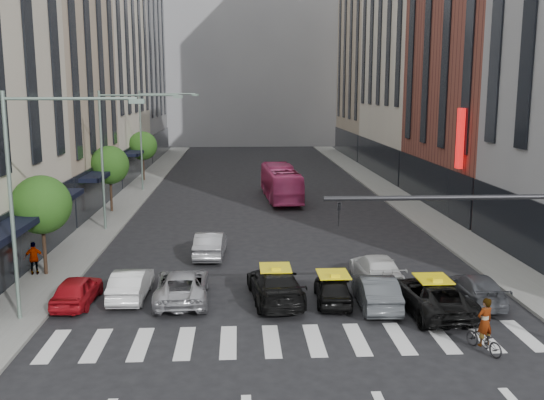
{
  "coord_description": "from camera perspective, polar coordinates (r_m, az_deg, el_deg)",
  "views": [
    {
      "loc": [
        -2.15,
        -19.61,
        9.16
      ],
      "look_at": [
        -0.58,
        8.78,
        4.0
      ],
      "focal_mm": 40.0,
      "sensor_mm": 36.0,
      "label": 1
    }
  ],
  "objects": [
    {
      "name": "ground",
      "position": [
        21.75,
        2.9,
        -14.64
      ],
      "size": [
        160.0,
        160.0,
        0.0
      ],
      "primitive_type": "plane",
      "color": "black",
      "rests_on": "ground"
    },
    {
      "name": "sidewalk_left",
      "position": [
        51.29,
        -13.62,
        -0.21
      ],
      "size": [
        3.0,
        96.0,
        0.15
      ],
      "primitive_type": "cube",
      "color": "slate",
      "rests_on": "ground"
    },
    {
      "name": "sidewalk_right",
      "position": [
        52.25,
        12.03,
        0.05
      ],
      "size": [
        3.0,
        96.0,
        0.15
      ],
      "primitive_type": "cube",
      "color": "slate",
      "rests_on": "ground"
    },
    {
      "name": "building_left_b",
      "position": [
        49.95,
        -21.01,
        12.88
      ],
      "size": [
        8.0,
        16.0,
        24.0
      ],
      "primitive_type": "cube",
      "color": "tan",
      "rests_on": "ground"
    },
    {
      "name": "building_left_c",
      "position": [
        67.85,
        -16.56,
        17.37
      ],
      "size": [
        8.0,
        20.0,
        36.0
      ],
      "primitive_type": "cube",
      "color": "beige",
      "rests_on": "ground"
    },
    {
      "name": "building_left_d",
      "position": [
        86.1,
        -13.5,
        13.9
      ],
      "size": [
        8.0,
        18.0,
        30.0
      ],
      "primitive_type": "cube",
      "color": "gray",
      "rests_on": "ground"
    },
    {
      "name": "building_right_b",
      "position": [
        50.54,
        19.72,
        14.06
      ],
      "size": [
        8.0,
        18.0,
        26.0
      ],
      "primitive_type": "cube",
      "color": "brown",
      "rests_on": "ground"
    },
    {
      "name": "building_right_d",
      "position": [
        86.89,
        9.84,
        13.34
      ],
      "size": [
        8.0,
        18.0,
        28.0
      ],
      "primitive_type": "cube",
      "color": "tan",
      "rests_on": "ground"
    },
    {
      "name": "building_far",
      "position": [
        105.0,
        -2.06,
        15.11
      ],
      "size": [
        30.0,
        10.0,
        36.0
      ],
      "primitive_type": "cube",
      "color": "gray",
      "rests_on": "ground"
    },
    {
      "name": "tree_near",
      "position": [
        31.63,
        -20.88,
        -0.43
      ],
      "size": [
        2.88,
        2.88,
        4.95
      ],
      "color": "black",
      "rests_on": "sidewalk_left"
    },
    {
      "name": "tree_mid",
      "position": [
        46.94,
        -15.03,
        3.2
      ],
      "size": [
        2.88,
        2.88,
        4.95
      ],
      "color": "black",
      "rests_on": "sidewalk_left"
    },
    {
      "name": "tree_far",
      "position": [
        62.6,
        -12.07,
        5.01
      ],
      "size": [
        2.88,
        2.88,
        4.95
      ],
      "color": "black",
      "rests_on": "sidewalk_left"
    },
    {
      "name": "streetlamp_near",
      "position": [
        25.11,
        -21.47,
        2.11
      ],
      "size": [
        5.38,
        0.25,
        9.0
      ],
      "color": "gray",
      "rests_on": "sidewalk_left"
    },
    {
      "name": "streetlamp_mid",
      "position": [
        40.52,
        -14.45,
        5.35
      ],
      "size": [
        5.38,
        0.25,
        9.0
      ],
      "color": "gray",
      "rests_on": "sidewalk_left"
    },
    {
      "name": "streetlamp_far",
      "position": [
        56.26,
        -11.31,
        6.77
      ],
      "size": [
        5.38,
        0.25,
        9.0
      ],
      "color": "gray",
      "rests_on": "sidewalk_left"
    },
    {
      "name": "traffic_signal",
      "position": [
        21.57,
        24.12,
        -3.18
      ],
      "size": [
        10.1,
        0.2,
        6.0
      ],
      "color": "black",
      "rests_on": "ground"
    },
    {
      "name": "liberty_sign",
      "position": [
        42.39,
        17.29,
        5.55
      ],
      "size": [
        0.3,
        0.7,
        4.0
      ],
      "color": "red",
      "rests_on": "ground"
    },
    {
      "name": "car_red",
      "position": [
        27.79,
        -17.87,
        -8.07
      ],
      "size": [
        1.66,
        3.84,
        1.29
      ],
      "primitive_type": "imported",
      "rotation": [
        0.0,
        0.0,
        3.11
      ],
      "color": "#A00E16",
      "rests_on": "ground"
    },
    {
      "name": "car_white_front",
      "position": [
        27.95,
        -13.12,
        -7.67
      ],
      "size": [
        1.51,
        4.11,
        1.35
      ],
      "primitive_type": "imported",
      "rotation": [
        0.0,
        0.0,
        3.12
      ],
      "color": "silver",
      "rests_on": "ground"
    },
    {
      "name": "car_silver",
      "position": [
        27.23,
        -8.46,
        -7.97
      ],
      "size": [
        2.45,
        5.0,
        1.37
      ],
      "primitive_type": "imported",
      "rotation": [
        0.0,
        0.0,
        3.18
      ],
      "color": "#9F9FA4",
      "rests_on": "ground"
    },
    {
      "name": "taxi_left",
      "position": [
        26.84,
        0.31,
        -7.97
      ],
      "size": [
        2.6,
        5.37,
        1.51
      ],
      "primitive_type": "imported",
      "rotation": [
        0.0,
        0.0,
        3.24
      ],
      "color": "black",
      "rests_on": "ground"
    },
    {
      "name": "taxi_center",
      "position": [
        26.8,
        5.76,
        -8.31
      ],
      "size": [
        1.74,
        3.85,
        1.28
      ],
      "primitive_type": "imported",
      "rotation": [
        0.0,
        0.0,
        3.08
      ],
      "color": "black",
      "rests_on": "ground"
    },
    {
      "name": "car_grey_mid",
      "position": [
        26.56,
        9.74,
        -8.42
      ],
      "size": [
        1.63,
        4.36,
        1.42
      ],
      "primitive_type": "imported",
      "rotation": [
        0.0,
        0.0,
        3.11
      ],
      "color": "#3D4145",
      "rests_on": "ground"
    },
    {
      "name": "taxi_right",
      "position": [
        26.41,
        14.84,
        -8.7
      ],
      "size": [
        2.67,
        5.32,
        1.44
      ],
      "primitive_type": "imported",
      "rotation": [
        0.0,
        0.0,
        3.19
      ],
      "color": "black",
      "rests_on": "ground"
    },
    {
      "name": "car_grey_curb",
      "position": [
        28.2,
        18.68,
        -7.9
      ],
      "size": [
        2.0,
        4.39,
        1.25
      ],
      "primitive_type": "imported",
      "rotation": [
        0.0,
        0.0,
        3.08
      ],
      "color": "#47494F",
      "rests_on": "ground"
    },
    {
      "name": "car_row2_left",
      "position": [
        33.97,
        -5.83,
        -4.15
      ],
      "size": [
        1.75,
        4.47,
        1.45
      ],
      "primitive_type": "imported",
      "rotation": [
        0.0,
        0.0,
        3.09
      ],
      "color": "#98999D",
      "rests_on": "ground"
    },
    {
      "name": "car_row2_right",
      "position": [
        29.73,
        9.8,
        -6.41
      ],
      "size": [
        1.97,
        4.81,
        1.39
      ],
      "primitive_type": "imported",
      "rotation": [
        0.0,
        0.0,
        3.15
      ],
      "color": "silver",
      "rests_on": "ground"
    },
    {
      "name": "bus",
      "position": [
        51.26,
        0.84,
        1.62
      ],
      "size": [
        2.99,
        10.41,
        2.87
      ],
      "primitive_type": "imported",
      "rotation": [
        0.0,
        0.0,
        3.2
      ],
      "color": "#D83F7F",
      "rests_on": "ground"
    },
    {
      "name": "motorcycle",
      "position": [
        23.25,
        19.29,
        -12.32
      ],
      "size": [
        1.19,
        1.82,
        0.91
      ],
      "primitive_type": "imported",
      "rotation": [
        0.0,
        0.0,
        3.52
      ],
      "color": "black",
      "rests_on": "ground"
    },
    {
      "name": "rider",
      "position": [
        22.78,
        19.49,
        -9.22
      ],
      "size": [
        0.75,
        0.63,
        1.76
      ],
      "primitive_type": "imported",
      "rotation": [
        0.0,
        0.0,
        3.52
      ],
      "color": "gray",
      "rests_on": "motorcycle"
    },
    {
      "name": "pedestrian_far",
      "position": [
        32.32,
        -21.48,
        -5.12
      ],
      "size": [
        1.03,
        0.59,
        1.65
      ],
      "primitive_type": "imported",
      "rotation": [
        0.0,
        0.0,
        3.35
      ],
      "color": "gray",
      "rests_on": "sidewalk_left"
    }
  ]
}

